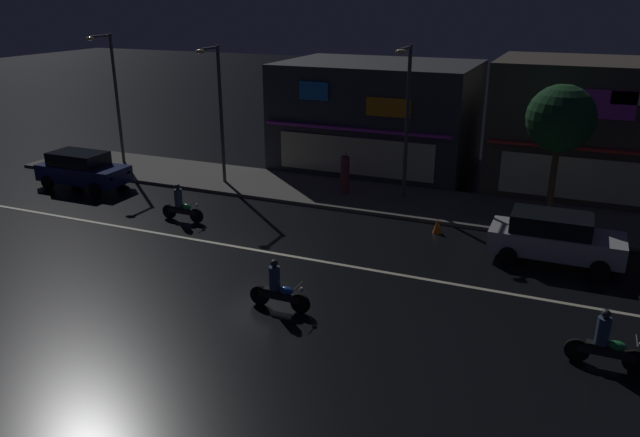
{
  "coord_description": "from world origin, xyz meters",
  "views": [
    {
      "loc": [
        9.68,
        -17.65,
        8.5
      ],
      "look_at": [
        1.58,
        1.45,
        0.98
      ],
      "focal_mm": 34.48,
      "sensor_mm": 36.0,
      "label": 1
    }
  ],
  "objects_px": {
    "streetlamp_mid": "(218,103)",
    "traffic_cone": "(437,226)",
    "motorcycle_following": "(605,343)",
    "parked_car_trailing": "(82,169)",
    "pedestrian_on_sidewalk": "(345,174)",
    "parked_car_near_kerb": "(554,237)",
    "streetlamp_east": "(406,110)",
    "motorcycle_opposite_lane": "(278,289)",
    "motorcycle_lead": "(181,206)",
    "streetlamp_west": "(113,88)"
  },
  "relations": [
    {
      "from": "streetlamp_mid",
      "to": "parked_car_trailing",
      "type": "height_order",
      "value": "streetlamp_mid"
    },
    {
      "from": "motorcycle_opposite_lane",
      "to": "traffic_cone",
      "type": "distance_m",
      "value": 8.3
    },
    {
      "from": "motorcycle_lead",
      "to": "traffic_cone",
      "type": "bearing_deg",
      "value": 8.5
    },
    {
      "from": "streetlamp_mid",
      "to": "traffic_cone",
      "type": "xyz_separation_m",
      "value": [
        10.86,
        -2.18,
        -3.65
      ]
    },
    {
      "from": "pedestrian_on_sidewalk",
      "to": "traffic_cone",
      "type": "distance_m",
      "value": 5.77
    },
    {
      "from": "parked_car_near_kerb",
      "to": "motorcycle_following",
      "type": "relative_size",
      "value": 2.26
    },
    {
      "from": "parked_car_trailing",
      "to": "pedestrian_on_sidewalk",
      "type": "bearing_deg",
      "value": 16.58
    },
    {
      "from": "pedestrian_on_sidewalk",
      "to": "parked_car_near_kerb",
      "type": "height_order",
      "value": "pedestrian_on_sidewalk"
    },
    {
      "from": "streetlamp_west",
      "to": "motorcycle_lead",
      "type": "bearing_deg",
      "value": -36.35
    },
    {
      "from": "motorcycle_lead",
      "to": "motorcycle_following",
      "type": "distance_m",
      "value": 16.19
    },
    {
      "from": "streetlamp_mid",
      "to": "motorcycle_following",
      "type": "bearing_deg",
      "value": -29.81
    },
    {
      "from": "motorcycle_opposite_lane",
      "to": "parked_car_trailing",
      "type": "bearing_deg",
      "value": -23.11
    },
    {
      "from": "streetlamp_west",
      "to": "parked_car_near_kerb",
      "type": "xyz_separation_m",
      "value": [
        21.93,
        -4.29,
        -3.22
      ]
    },
    {
      "from": "traffic_cone",
      "to": "parked_car_near_kerb",
      "type": "bearing_deg",
      "value": -14.64
    },
    {
      "from": "pedestrian_on_sidewalk",
      "to": "streetlamp_east",
      "type": "bearing_deg",
      "value": -3.52
    },
    {
      "from": "streetlamp_east",
      "to": "pedestrian_on_sidewalk",
      "type": "xyz_separation_m",
      "value": [
        -2.63,
        -0.14,
        -3.01
      ]
    },
    {
      "from": "pedestrian_on_sidewalk",
      "to": "motorcycle_following",
      "type": "bearing_deg",
      "value": -50.66
    },
    {
      "from": "streetlamp_east",
      "to": "motorcycle_opposite_lane",
      "type": "relative_size",
      "value": 3.44
    },
    {
      "from": "streetlamp_west",
      "to": "parked_car_trailing",
      "type": "height_order",
      "value": "streetlamp_west"
    },
    {
      "from": "streetlamp_west",
      "to": "motorcycle_lead",
      "type": "relative_size",
      "value": 3.49
    },
    {
      "from": "motorcycle_following",
      "to": "streetlamp_mid",
      "type": "bearing_deg",
      "value": -34.65
    },
    {
      "from": "streetlamp_mid",
      "to": "streetlamp_east",
      "type": "distance_m",
      "value": 8.65
    },
    {
      "from": "motorcycle_following",
      "to": "traffic_cone",
      "type": "relative_size",
      "value": 3.45
    },
    {
      "from": "motorcycle_following",
      "to": "motorcycle_opposite_lane",
      "type": "relative_size",
      "value": 1.0
    },
    {
      "from": "pedestrian_on_sidewalk",
      "to": "motorcycle_lead",
      "type": "xyz_separation_m",
      "value": [
        -4.87,
        -5.62,
        -0.38
      ]
    },
    {
      "from": "parked_car_trailing",
      "to": "motorcycle_lead",
      "type": "bearing_deg",
      "value": -16.65
    },
    {
      "from": "parked_car_near_kerb",
      "to": "motorcycle_lead",
      "type": "height_order",
      "value": "parked_car_near_kerb"
    },
    {
      "from": "parked_car_near_kerb",
      "to": "motorcycle_following",
      "type": "distance_m",
      "value": 6.42
    },
    {
      "from": "streetlamp_west",
      "to": "motorcycle_lead",
      "type": "xyz_separation_m",
      "value": [
        7.96,
        -5.86,
        -3.45
      ]
    },
    {
      "from": "streetlamp_east",
      "to": "streetlamp_west",
      "type": "bearing_deg",
      "value": 179.64
    },
    {
      "from": "parked_car_trailing",
      "to": "traffic_cone",
      "type": "bearing_deg",
      "value": 1.96
    },
    {
      "from": "streetlamp_west",
      "to": "traffic_cone",
      "type": "distance_m",
      "value": 18.42
    },
    {
      "from": "parked_car_trailing",
      "to": "motorcycle_following",
      "type": "distance_m",
      "value": 23.49
    },
    {
      "from": "streetlamp_west",
      "to": "traffic_cone",
      "type": "xyz_separation_m",
      "value": [
        17.73,
        -3.2,
        -3.81
      ]
    },
    {
      "from": "streetlamp_mid",
      "to": "parked_car_trailing",
      "type": "bearing_deg",
      "value": -154.94
    },
    {
      "from": "parked_car_near_kerb",
      "to": "motorcycle_lead",
      "type": "xyz_separation_m",
      "value": [
        -13.96,
        -1.57,
        -0.24
      ]
    },
    {
      "from": "traffic_cone",
      "to": "streetlamp_mid",
      "type": "bearing_deg",
      "value": 168.64
    },
    {
      "from": "parked_car_trailing",
      "to": "streetlamp_west",
      "type": "bearing_deg",
      "value": 104.47
    },
    {
      "from": "pedestrian_on_sidewalk",
      "to": "motorcycle_opposite_lane",
      "type": "distance_m",
      "value": 10.94
    },
    {
      "from": "streetlamp_mid",
      "to": "parked_car_near_kerb",
      "type": "distance_m",
      "value": 15.71
    },
    {
      "from": "parked_car_trailing",
      "to": "motorcycle_lead",
      "type": "distance_m",
      "value": 7.3
    },
    {
      "from": "motorcycle_lead",
      "to": "streetlamp_mid",
      "type": "bearing_deg",
      "value": 95.97
    },
    {
      "from": "pedestrian_on_sidewalk",
      "to": "streetlamp_west",
      "type": "bearing_deg",
      "value": 172.31
    },
    {
      "from": "parked_car_trailing",
      "to": "parked_car_near_kerb",
      "type": "bearing_deg",
      "value": -1.42
    },
    {
      "from": "streetlamp_east",
      "to": "motorcycle_lead",
      "type": "distance_m",
      "value": 10.05
    },
    {
      "from": "pedestrian_on_sidewalk",
      "to": "parked_car_near_kerb",
      "type": "bearing_deg",
      "value": -30.63
    },
    {
      "from": "parked_car_trailing",
      "to": "motorcycle_following",
      "type": "xyz_separation_m",
      "value": [
        22.49,
        -6.75,
        -0.24
      ]
    },
    {
      "from": "traffic_cone",
      "to": "pedestrian_on_sidewalk",
      "type": "bearing_deg",
      "value": 148.91
    },
    {
      "from": "streetlamp_mid",
      "to": "parked_car_near_kerb",
      "type": "height_order",
      "value": "streetlamp_mid"
    },
    {
      "from": "motorcycle_lead",
      "to": "traffic_cone",
      "type": "distance_m",
      "value": 10.13
    }
  ]
}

